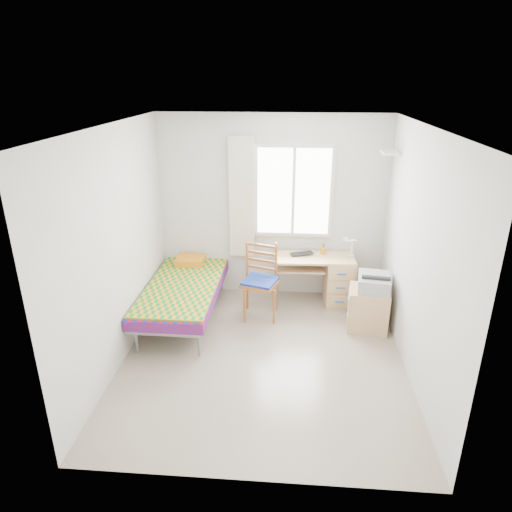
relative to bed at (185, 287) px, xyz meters
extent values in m
plane|color=#BCAD93|center=(1.11, -0.92, -0.42)|extent=(3.50, 3.50, 0.00)
plane|color=white|center=(1.11, -0.92, 2.18)|extent=(3.50, 3.50, 0.00)
plane|color=silver|center=(1.11, 0.83, 0.88)|extent=(3.20, 0.00, 3.20)
plane|color=silver|center=(-0.49, -0.92, 0.88)|extent=(0.00, 3.50, 3.50)
plane|color=silver|center=(2.71, -0.92, 0.88)|extent=(0.00, 3.50, 3.50)
cube|color=white|center=(1.41, 0.81, 1.13)|extent=(1.10, 0.04, 1.30)
cube|color=white|center=(1.41, 0.80, 1.13)|extent=(1.00, 0.02, 1.20)
cube|color=white|center=(1.41, 0.80, 1.13)|extent=(0.04, 0.02, 1.20)
cube|color=beige|center=(0.69, 0.76, 1.03)|extent=(0.35, 0.05, 1.70)
cube|color=white|center=(2.60, 0.48, 1.73)|extent=(0.20, 0.32, 0.03)
cube|color=gray|center=(0.00, -0.07, -0.08)|extent=(0.91, 1.97, 0.06)
cube|color=#AE0B24|center=(0.00, -0.07, 0.00)|extent=(0.95, 1.99, 0.14)
cube|color=orange|center=(0.00, -0.09, 0.07)|extent=(0.92, 1.87, 0.03)
cube|color=tan|center=(0.00, 0.88, 0.17)|extent=(0.94, 0.06, 0.54)
cube|color=#F6AA1B|center=(-0.05, 0.61, 0.14)|extent=(0.40, 0.34, 0.10)
cylinder|color=gray|center=(-0.37, -0.95, -0.26)|extent=(0.04, 0.04, 0.31)
cylinder|color=gray|center=(0.37, 0.81, -0.26)|extent=(0.04, 0.04, 0.31)
cube|color=tan|center=(1.73, 0.54, 0.26)|extent=(1.13, 0.56, 0.03)
cube|color=tan|center=(2.09, 0.54, -0.09)|extent=(0.41, 0.51, 0.66)
cube|color=tan|center=(1.53, 0.54, 0.12)|extent=(0.69, 0.50, 0.02)
cylinder|color=gray|center=(1.22, 0.34, -0.09)|extent=(0.03, 0.03, 0.66)
cylinder|color=gray|center=(1.22, 0.74, -0.09)|extent=(0.03, 0.03, 0.66)
cube|color=#9E5A1E|center=(1.01, 0.06, 0.07)|extent=(0.54, 0.54, 0.04)
cube|color=navy|center=(1.01, 0.06, 0.10)|extent=(0.52, 0.52, 0.04)
cube|color=#9E5A1E|center=(1.01, 0.25, 0.37)|extent=(0.38, 0.15, 0.43)
cylinder|color=#9E5A1E|center=(0.82, -0.14, -0.17)|extent=(0.03, 0.03, 0.49)
cylinder|color=#9E5A1E|center=(1.20, 0.25, 0.08)|extent=(0.04, 0.04, 0.99)
cube|color=tan|center=(2.41, -0.14, -0.14)|extent=(0.55, 0.50, 0.54)
cube|color=tan|center=(2.16, -0.14, -0.02)|extent=(0.06, 0.40, 0.20)
cube|color=tan|center=(2.16, -0.14, -0.25)|extent=(0.06, 0.40, 0.20)
cube|color=#A8ABB0|center=(2.45, -0.13, 0.22)|extent=(0.44, 0.49, 0.18)
cube|color=black|center=(2.45, -0.13, 0.31)|extent=(0.35, 0.40, 0.02)
imported|color=black|center=(1.57, 0.56, 0.29)|extent=(0.39, 0.32, 0.03)
cylinder|color=#F6AA1B|center=(1.86, 0.66, 0.32)|extent=(0.08, 0.08, 0.09)
cylinder|color=white|center=(2.25, 0.59, 0.29)|extent=(0.09, 0.09, 0.03)
cylinder|color=white|center=(2.25, 0.59, 0.42)|extent=(0.02, 0.11, 0.24)
cylinder|color=white|center=(2.23, 0.51, 0.54)|extent=(0.12, 0.21, 0.10)
cone|color=white|center=(2.15, 0.41, 0.57)|extent=(0.13, 0.14, 0.11)
imported|color=gray|center=(1.51, 0.56, 0.17)|extent=(0.22, 0.24, 0.02)
camera|label=1|loc=(1.39, -5.41, 2.64)|focal=32.00mm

